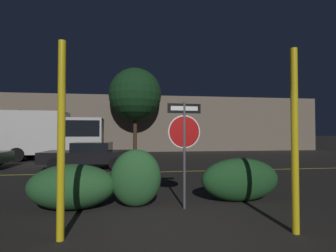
% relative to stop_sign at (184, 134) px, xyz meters
% --- Properties ---
extents(ground_plane, '(260.00, 260.00, 0.00)m').
position_rel_stop_sign_xyz_m(ground_plane, '(-0.35, -1.47, -1.68)').
color(ground_plane, black).
extents(road_center_stripe, '(40.21, 0.12, 0.01)m').
position_rel_stop_sign_xyz_m(road_center_stripe, '(-0.35, 5.59, -1.68)').
color(road_center_stripe, gold).
rests_on(road_center_stripe, ground_plane).
extents(stop_sign, '(0.77, 0.08, 2.40)m').
position_rel_stop_sign_xyz_m(stop_sign, '(0.00, 0.00, 0.00)').
color(stop_sign, '#4C4C51').
rests_on(stop_sign, ground_plane).
extents(yellow_pole_left, '(0.12, 0.12, 3.19)m').
position_rel_stop_sign_xyz_m(yellow_pole_left, '(-2.30, -1.44, -0.09)').
color(yellow_pole_left, yellow).
rests_on(yellow_pole_left, ground_plane).
extents(yellow_pole_right, '(0.12, 0.12, 3.16)m').
position_rel_stop_sign_xyz_m(yellow_pole_right, '(1.56, -1.71, -0.10)').
color(yellow_pole_right, yellow).
rests_on(yellow_pole_right, ground_plane).
extents(hedge_bush_1, '(1.93, 1.15, 1.00)m').
position_rel_stop_sign_xyz_m(hedge_bush_1, '(-2.50, 0.32, -1.18)').
color(hedge_bush_1, '#285B2D').
rests_on(hedge_bush_1, ground_plane).
extents(hedge_bush_2, '(1.17, 0.73, 1.32)m').
position_rel_stop_sign_xyz_m(hedge_bush_2, '(-1.08, 0.32, -1.02)').
color(hedge_bush_2, '#285B2D').
rests_on(hedge_bush_2, ground_plane).
extents(hedge_bush_3, '(1.98, 0.80, 1.07)m').
position_rel_stop_sign_xyz_m(hedge_bush_3, '(1.51, 0.42, -1.15)').
color(hedge_bush_3, '#1E4C23').
rests_on(hedge_bush_3, ground_plane).
extents(passing_car_2, '(4.47, 2.24, 1.25)m').
position_rel_stop_sign_xyz_m(passing_car_2, '(-3.10, 7.19, -1.04)').
color(passing_car_2, black).
rests_on(passing_car_2, ground_plane).
extents(delivery_truck, '(6.02, 2.67, 3.03)m').
position_rel_stop_sign_xyz_m(delivery_truck, '(-5.88, 11.73, -0.02)').
color(delivery_truck, silver).
rests_on(delivery_truck, ground_plane).
extents(tree_0, '(4.45, 4.45, 7.20)m').
position_rel_stop_sign_xyz_m(tree_0, '(-0.79, 16.51, 3.28)').
color(tree_0, '#422D1E').
rests_on(tree_0, ground_plane).
extents(building_backdrop, '(33.29, 3.73, 5.10)m').
position_rel_stop_sign_xyz_m(building_backdrop, '(0.32, 19.61, 0.87)').
color(building_backdrop, '#7A6B5B').
rests_on(building_backdrop, ground_plane).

